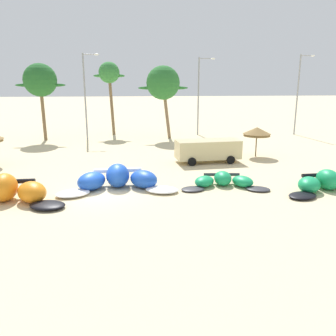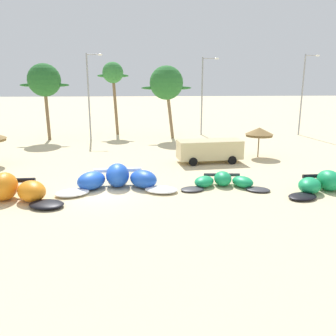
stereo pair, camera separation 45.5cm
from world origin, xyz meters
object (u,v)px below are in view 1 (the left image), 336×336
object	(u,v)px
beach_umbrella_middle	(257,132)
palm_left	(40,81)
kite_left_of_center	(118,180)
lamppost_east_center	(200,92)
kite_right_of_center	(331,183)
lamppost_east	(299,91)
kite_left	(2,193)
kite_center	(223,181)
lamppost_west_center	(86,93)
palm_left_of_gap	(109,74)
parked_van	(207,149)
palm_center_left	(163,83)

from	to	relation	value
beach_umbrella_middle	palm_left	distance (m)	23.82
kite_left_of_center	lamppost_east_center	size ratio (longest dim) A/B	0.83
kite_right_of_center	lamppost_east	distance (m)	24.20
kite_left	kite_center	world-z (taller)	kite_left
lamppost_west_center	lamppost_east	bearing A→B (deg)	3.62
palm_left_of_gap	lamppost_west_center	xyz separation A→B (m)	(-2.35, -3.68, -2.00)
palm_left_of_gap	lamppost_east	bearing A→B (deg)	-5.19
kite_left	kite_right_of_center	world-z (taller)	kite_left
kite_left_of_center	lamppost_east_center	distance (m)	23.95
lamppost_east_center	parked_van	bearing A→B (deg)	-98.12
lamppost_west_center	parked_van	bearing A→B (deg)	-48.05
kite_left_of_center	kite_center	xyz separation A→B (m)	(6.69, -0.20, -0.22)
kite_left	palm_left	world-z (taller)	palm_left
kite_center	lamppost_east	xyz separation A→B (m)	(14.43, 20.75, 4.99)
kite_left	beach_umbrella_middle	xyz separation A→B (m)	(18.01, 10.45, 1.63)
lamppost_east_center	lamppost_east	size ratio (longest dim) A/B	0.97
beach_umbrella_middle	lamppost_east_center	xyz separation A→B (m)	(-2.66, 13.31, 2.97)
kite_right_of_center	lamppost_east	size ratio (longest dim) A/B	0.71
parked_van	lamppost_east	distance (m)	20.32
beach_umbrella_middle	lamppost_east_center	world-z (taller)	lamppost_east_center
kite_center	lamppost_east_center	world-z (taller)	lamppost_east_center
kite_left_of_center	kite_right_of_center	size ratio (longest dim) A/B	1.13
kite_left	lamppost_east_center	size ratio (longest dim) A/B	0.82
parked_van	lamppost_west_center	world-z (taller)	lamppost_west_center
lamppost_east_center	lamppost_east	bearing A→B (deg)	-5.27
palm_left	lamppost_east	distance (m)	30.20
kite_center	lamppost_east_center	xyz separation A→B (m)	(2.43, 21.85, 4.85)
kite_center	kite_right_of_center	world-z (taller)	kite_right_of_center
beach_umbrella_middle	parked_van	bearing A→B (deg)	-160.03
palm_left_of_gap	parked_van	bearing A→B (deg)	-61.37
kite_center	palm_center_left	size ratio (longest dim) A/B	0.70
kite_right_of_center	lamppost_west_center	size ratio (longest dim) A/B	0.72
beach_umbrella_middle	palm_left	xyz separation A→B (m)	(-20.80, 10.77, 4.32)
kite_center	palm_left_of_gap	bearing A→B (deg)	110.37
kite_center	palm_left_of_gap	distance (m)	25.31
palm_left	palm_left_of_gap	xyz separation A→B (m)	(7.23, 3.51, 0.72)
palm_center_left	kite_left_of_center	bearing A→B (deg)	-103.04
kite_left	palm_left	bearing A→B (deg)	97.50
lamppost_east	beach_umbrella_middle	bearing A→B (deg)	-127.44
parked_van	palm_left	size ratio (longest dim) A/B	0.64
kite_left_of_center	palm_left	xyz separation A→B (m)	(-9.02, 19.11, 5.98)
beach_umbrella_middle	lamppost_west_center	distance (m)	19.37
beach_umbrella_middle	lamppost_west_center	world-z (taller)	lamppost_west_center
kite_right_of_center	lamppost_east_center	xyz separation A→B (m)	(-3.89, 23.38, 4.72)
kite_left	kite_left_of_center	size ratio (longest dim) A/B	0.99
kite_left_of_center	parked_van	xyz separation A→B (m)	(6.96, 6.60, 0.53)
kite_left_of_center	lamppost_west_center	distance (m)	19.96
palm_center_left	palm_left	bearing A→B (deg)	-179.96
kite_left_of_center	palm_center_left	bearing A→B (deg)	76.96
kite_right_of_center	palm_left	world-z (taller)	palm_left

